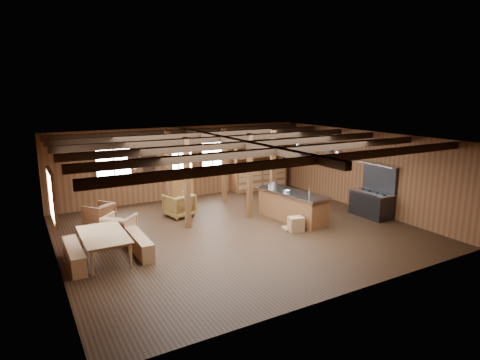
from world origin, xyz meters
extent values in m
cube|color=black|center=(0.00, 0.00, -0.01)|extent=(10.00, 9.00, 0.02)
cube|color=black|center=(0.00, 0.00, 2.81)|extent=(10.00, 9.00, 0.02)
cube|color=#522D17|center=(-5.01, 0.00, 1.40)|extent=(0.02, 9.00, 2.80)
cube|color=#522D17|center=(5.01, 0.00, 1.40)|extent=(0.02, 9.00, 2.80)
cube|color=#522D17|center=(0.00, 4.51, 1.40)|extent=(10.00, 0.02, 2.80)
cube|color=#522D17|center=(0.00, -4.51, 1.40)|extent=(10.00, 0.02, 2.80)
cube|color=black|center=(0.00, -3.50, 2.68)|extent=(9.80, 0.12, 0.18)
cube|color=black|center=(0.00, -2.00, 2.68)|extent=(9.80, 0.12, 0.18)
cube|color=black|center=(0.00, -0.50, 2.68)|extent=(9.80, 0.12, 0.18)
cube|color=black|center=(0.00, 1.00, 2.68)|extent=(9.80, 0.12, 0.18)
cube|color=black|center=(0.00, 2.50, 2.68)|extent=(9.80, 0.12, 0.18)
cube|color=black|center=(0.00, 3.80, 2.68)|extent=(9.80, 0.12, 0.18)
cube|color=black|center=(0.00, 0.00, 2.68)|extent=(0.18, 8.82, 0.18)
cube|color=#442A13|center=(-1.20, 1.00, 1.40)|extent=(0.15, 0.15, 2.80)
cube|color=#442A13|center=(-1.00, 3.20, 1.40)|extent=(0.15, 0.15, 2.80)
cube|color=#442A13|center=(1.00, 1.00, 1.40)|extent=(0.15, 0.15, 2.80)
cube|color=#442A13|center=(1.20, 3.20, 1.40)|extent=(0.15, 0.15, 2.80)
cube|color=#442A13|center=(2.60, 2.00, 1.40)|extent=(0.15, 0.15, 2.80)
cube|color=brown|center=(0.00, 4.45, 0.55)|extent=(0.90, 0.06, 1.10)
cube|color=#442A13|center=(-0.48, 4.45, 1.05)|extent=(0.06, 0.08, 2.10)
cube|color=#442A13|center=(0.48, 4.45, 1.05)|extent=(0.06, 0.08, 2.10)
cube|color=#442A13|center=(0.00, 4.45, 2.12)|extent=(1.02, 0.08, 0.06)
cube|color=white|center=(0.00, 4.45, 1.55)|extent=(0.84, 0.02, 0.90)
cube|color=white|center=(-2.60, 4.46, 1.60)|extent=(1.20, 0.02, 1.20)
cube|color=#442A13|center=(-2.60, 4.46, 1.60)|extent=(1.32, 0.06, 1.32)
cube|color=white|center=(1.30, 4.46, 1.60)|extent=(0.90, 0.02, 1.20)
cube|color=#442A13|center=(1.30, 4.46, 1.60)|extent=(1.02, 0.06, 1.32)
cube|color=white|center=(-4.96, 0.50, 1.60)|extent=(0.02, 1.20, 1.20)
cube|color=#442A13|center=(-4.96, 0.50, 1.60)|extent=(0.14, 1.24, 1.32)
cube|color=silver|center=(-1.30, 4.46, 1.80)|extent=(0.50, 0.03, 0.40)
cube|color=black|center=(-1.30, 4.45, 1.80)|extent=(0.55, 0.02, 0.45)
cube|color=silver|center=(-1.90, 4.46, 1.70)|extent=(0.35, 0.03, 0.45)
cube|color=black|center=(-1.90, 4.45, 1.70)|extent=(0.40, 0.02, 0.50)
cube|color=silver|center=(-1.30, 4.46, 1.30)|extent=(0.40, 0.03, 0.30)
cube|color=black|center=(-1.30, 4.45, 1.30)|extent=(0.45, 0.02, 0.35)
cube|color=brown|center=(3.40, 4.20, 0.45)|extent=(2.50, 0.55, 0.90)
cube|color=#946743|center=(3.40, 4.18, 0.93)|extent=(2.55, 0.60, 0.06)
cube|color=brown|center=(3.40, 4.25, 1.40)|extent=(2.30, 0.35, 0.04)
cube|color=brown|center=(3.40, 4.25, 1.75)|extent=(2.30, 0.35, 0.04)
cube|color=brown|center=(3.40, 4.25, 2.10)|extent=(2.30, 0.35, 0.04)
cube|color=brown|center=(2.25, 4.25, 1.75)|extent=(0.04, 0.35, 1.40)
cube|color=brown|center=(4.55, 4.25, 1.75)|extent=(0.04, 0.35, 1.40)
cylinder|color=#2A2B2D|center=(-3.00, 0.00, 2.58)|extent=(0.02, 0.02, 0.45)
cone|color=silver|center=(-3.00, 0.00, 2.25)|extent=(0.36, 0.36, 0.22)
cylinder|color=#2A2B2D|center=(-1.50, 2.00, 2.58)|extent=(0.02, 0.02, 0.45)
cone|color=silver|center=(-1.50, 2.00, 2.25)|extent=(0.36, 0.36, 0.22)
cylinder|color=#2A2B2D|center=(3.03, 0.30, 2.55)|extent=(0.04, 3.00, 0.04)
cylinder|color=#2A2B2D|center=(2.94, -1.05, 2.45)|extent=(0.01, 0.01, 0.20)
cylinder|color=silver|center=(2.94, -1.05, 2.28)|extent=(0.22, 0.22, 0.14)
cylinder|color=#2A2B2D|center=(3.03, -0.51, 2.47)|extent=(0.01, 0.01, 0.17)
cylinder|color=#2A2B2D|center=(3.03, -0.51, 2.31)|extent=(0.27, 0.27, 0.14)
cylinder|color=#2A2B2D|center=(2.95, 0.03, 2.44)|extent=(0.01, 0.01, 0.22)
cylinder|color=silver|center=(2.95, 0.03, 2.26)|extent=(0.20, 0.20, 0.14)
cylinder|color=#2A2B2D|center=(3.00, 0.57, 2.46)|extent=(0.01, 0.01, 0.18)
cylinder|color=#2A2B2D|center=(3.00, 0.57, 2.30)|extent=(0.20, 0.20, 0.14)
cylinder|color=#2A2B2D|center=(3.08, 1.11, 2.46)|extent=(0.01, 0.01, 0.18)
cylinder|color=silver|center=(3.08, 1.11, 2.30)|extent=(0.19, 0.19, 0.14)
cylinder|color=#2A2B2D|center=(3.11, 1.65, 2.47)|extent=(0.01, 0.01, 0.15)
cylinder|color=#2A2B2D|center=(3.11, 1.65, 2.33)|extent=(0.26, 0.26, 0.14)
cube|color=brown|center=(2.05, 0.05, 0.43)|extent=(1.16, 2.49, 0.86)
cube|color=silver|center=(2.05, 0.05, 0.90)|extent=(1.25, 2.61, 0.08)
cylinder|color=#2A2B2D|center=(2.05, -0.55, 0.90)|extent=(0.44, 0.44, 0.06)
cylinder|color=silver|center=(2.25, -0.55, 1.05)|extent=(0.03, 0.03, 0.30)
cube|color=#946743|center=(1.48, -0.91, 0.22)|extent=(0.56, 0.45, 0.44)
cube|color=#2A2B2D|center=(4.60, -0.96, 0.41)|extent=(0.72, 1.36, 0.81)
cube|color=silver|center=(4.60, -0.96, 0.83)|extent=(0.74, 1.38, 0.04)
cube|color=#2A2B2D|center=(4.92, -0.96, 1.31)|extent=(0.12, 1.36, 0.91)
cube|color=silver|center=(4.80, -0.96, 1.76)|extent=(0.40, 1.45, 0.05)
imported|color=olive|center=(-3.90, -0.20, 0.33)|extent=(1.07, 1.90, 0.66)
cube|color=#946743|center=(-4.65, -0.20, 0.24)|extent=(0.33, 1.75, 0.48)
cube|color=#946743|center=(-3.07, -0.20, 0.24)|extent=(0.32, 1.73, 0.48)
imported|color=brown|center=(-3.53, 2.63, 0.35)|extent=(1.05, 1.06, 0.70)
imported|color=brown|center=(-1.02, 2.22, 0.39)|extent=(1.00, 1.02, 0.78)
imported|color=#916541|center=(-3.27, 1.04, 0.36)|extent=(1.11, 1.11, 0.73)
cylinder|color=silver|center=(1.97, 1.05, 1.03)|extent=(0.29, 0.29, 0.17)
imported|color=silver|center=(1.89, 0.15, 0.97)|extent=(0.25, 0.25, 0.06)
camera|label=1|loc=(-5.64, -10.04, 4.10)|focal=30.00mm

